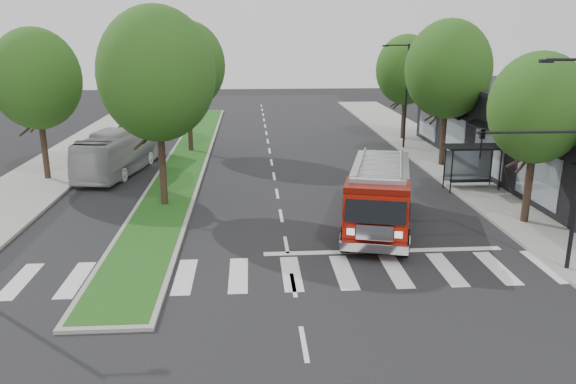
% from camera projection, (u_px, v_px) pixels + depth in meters
% --- Properties ---
extents(ground, '(140.00, 140.00, 0.00)m').
position_uv_depth(ground, '(286.00, 245.00, 24.10)').
color(ground, black).
rests_on(ground, ground).
extents(sidewalk_right, '(5.00, 80.00, 0.15)m').
position_uv_depth(sidewalk_right, '(478.00, 180.00, 34.50)').
color(sidewalk_right, gray).
rests_on(sidewalk_right, ground).
extents(sidewalk_left, '(5.00, 80.00, 0.15)m').
position_uv_depth(sidewalk_left, '(28.00, 188.00, 32.74)').
color(sidewalk_left, gray).
rests_on(sidewalk_left, ground).
extents(median, '(3.00, 50.00, 0.15)m').
position_uv_depth(median, '(188.00, 157.00, 40.97)').
color(median, gray).
rests_on(median, ground).
extents(storefront_row, '(8.00, 30.00, 5.00)m').
position_uv_depth(storefront_row, '(554.00, 140.00, 34.13)').
color(storefront_row, black).
rests_on(storefront_row, ground).
extents(bus_shelter, '(3.20, 1.60, 2.61)m').
position_uv_depth(bus_shelter, '(472.00, 155.00, 32.10)').
color(bus_shelter, black).
rests_on(bus_shelter, ground).
extents(tree_right_near, '(4.40, 4.40, 8.05)m').
position_uv_depth(tree_right_near, '(538.00, 108.00, 25.27)').
color(tree_right_near, black).
rests_on(tree_right_near, ground).
extents(tree_right_mid, '(5.60, 5.60, 9.72)m').
position_uv_depth(tree_right_mid, '(448.00, 69.00, 36.52)').
color(tree_right_mid, black).
rests_on(tree_right_mid, ground).
extents(tree_right_far, '(5.00, 5.00, 8.73)m').
position_uv_depth(tree_right_far, '(406.00, 70.00, 46.29)').
color(tree_right_far, black).
rests_on(tree_right_far, ground).
extents(tree_median_near, '(5.80, 5.80, 10.16)m').
position_uv_depth(tree_median_near, '(157.00, 74.00, 27.61)').
color(tree_median_near, black).
rests_on(tree_median_near, ground).
extents(tree_median_far, '(5.60, 5.60, 9.72)m').
position_uv_depth(tree_median_far, '(187.00, 65.00, 41.13)').
color(tree_median_far, black).
rests_on(tree_median_far, ground).
extents(tree_left_mid, '(5.20, 5.20, 9.16)m').
position_uv_depth(tree_left_mid, '(36.00, 79.00, 33.02)').
color(tree_left_mid, black).
rests_on(tree_left_mid, ground).
extents(streetlight_right_near, '(4.08, 0.22, 8.00)m').
position_uv_depth(streetlight_right_near, '(560.00, 152.00, 20.10)').
color(streetlight_right_near, black).
rests_on(streetlight_right_near, ground).
extents(streetlight_right_far, '(2.11, 0.20, 8.00)m').
position_uv_depth(streetlight_right_far, '(405.00, 91.00, 42.75)').
color(streetlight_right_far, black).
rests_on(streetlight_right_far, ground).
extents(fire_engine, '(4.88, 9.34, 3.10)m').
position_uv_depth(fire_engine, '(379.00, 196.00, 26.01)').
color(fire_engine, '#660D05').
rests_on(fire_engine, ground).
extents(city_bus, '(4.18, 10.52, 2.86)m').
position_uv_depth(city_bus, '(122.00, 150.00, 36.61)').
color(city_bus, '#B0B0B4').
rests_on(city_bus, ground).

